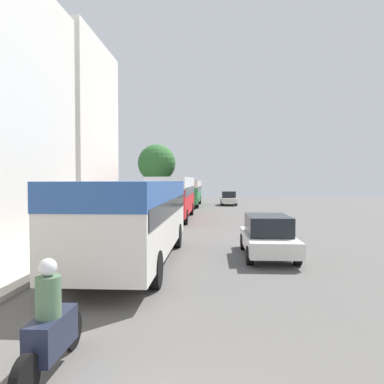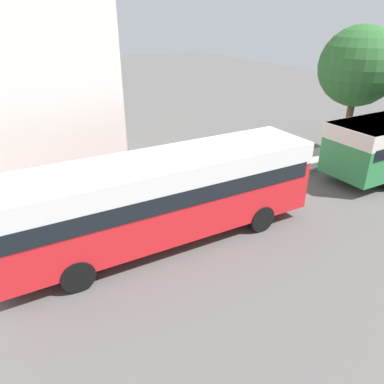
{
  "view_description": "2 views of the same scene",
  "coord_description": "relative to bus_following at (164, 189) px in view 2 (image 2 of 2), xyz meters",
  "views": [
    {
      "loc": [
        0.91,
        -3.1,
        2.85
      ],
      "look_at": [
        -0.76,
        25.86,
        1.95
      ],
      "focal_mm": 35.0,
      "sensor_mm": 36.0,
      "label": 1
    },
    {
      "loc": [
        8.14,
        19.57,
        7.29
      ],
      "look_at": [
        -1.5,
        25.01,
        1.92
      ],
      "focal_mm": 35.0,
      "sensor_mm": 36.0,
      "label": 2
    }
  ],
  "objects": [
    {
      "name": "bus_following",
      "position": [
        0.0,
        0.0,
        0.0
      ],
      "size": [
        2.49,
        10.74,
        3.07
      ],
      "color": "red",
      "rests_on": "ground_plane"
    },
    {
      "name": "street_tree",
      "position": [
        -3.21,
        12.75,
        2.69
      ],
      "size": [
        4.07,
        4.07,
        6.59
      ],
      "color": "brown",
      "rests_on": "sidewalk"
    }
  ]
}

